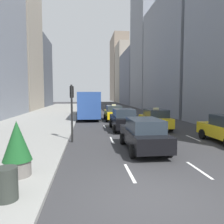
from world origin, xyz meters
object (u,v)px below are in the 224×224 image
object	(u,v)px
city_bus	(89,104)
trash_can	(6,184)
sedan_black_near	(144,134)
planter_with_shrub	(17,148)
traffic_light_pole	(72,104)
sedan_silver_behind	(123,119)
taxi_lead	(155,119)
taxi_second	(114,113)

from	to	relation	value
city_bus	trash_can	distance (m)	22.84
sedan_black_near	trash_can	size ratio (longest dim) A/B	5.29
planter_with_shrub	traffic_light_pole	xyz separation A→B (m)	(1.49, 6.04, 1.26)
sedan_silver_behind	traffic_light_pole	size ratio (longest dim) A/B	1.27
sedan_black_near	planter_with_shrub	bearing A→B (deg)	-147.28
taxi_lead	trash_can	xyz separation A→B (m)	(-7.98, -12.09, -0.28)
taxi_second	city_bus	size ratio (longest dim) A/B	0.38
traffic_light_pole	taxi_second	bearing A→B (deg)	69.99
taxi_second	city_bus	xyz separation A→B (m)	(-2.81, 3.99, 0.91)
taxi_second	sedan_black_near	distance (m)	13.40
taxi_second	city_bus	distance (m)	4.96
taxi_lead	taxi_second	world-z (taller)	same
sedan_black_near	traffic_light_pole	world-z (taller)	traffic_light_pole
taxi_second	planter_with_shrub	distance (m)	17.74
taxi_second	city_bus	bearing A→B (deg)	125.19
traffic_light_pole	planter_with_shrub	bearing A→B (deg)	-103.83
sedan_black_near	planter_with_shrub	size ratio (longest dim) A/B	2.44
traffic_light_pole	taxi_lead	bearing A→B (deg)	32.12
taxi_lead	sedan_black_near	bearing A→B (deg)	-112.43
taxi_second	planter_with_shrub	xyz separation A→B (m)	(-5.44, -16.89, 0.27)
sedan_black_near	city_bus	distance (m)	17.63
sedan_silver_behind	planter_with_shrub	world-z (taller)	planter_with_shrub
sedan_silver_behind	trash_can	world-z (taller)	sedan_silver_behind
planter_with_shrub	trash_can	bearing A→B (deg)	-81.99
trash_can	planter_with_shrub	size ratio (longest dim) A/B	0.46
sedan_black_near	sedan_silver_behind	bearing A→B (deg)	90.00
taxi_second	planter_with_shrub	size ratio (longest dim) A/B	2.26
sedan_silver_behind	city_bus	size ratio (longest dim) A/B	0.39
taxi_lead	city_bus	world-z (taller)	city_bus
taxi_lead	planter_with_shrub	distance (m)	13.17
taxi_lead	city_bus	size ratio (longest dim) A/B	0.38
traffic_light_pole	city_bus	bearing A→B (deg)	85.61
sedan_black_near	planter_with_shrub	xyz separation A→B (m)	(-5.44, -3.49, 0.28)
city_bus	sedan_black_near	bearing A→B (deg)	-80.81
sedan_black_near	traffic_light_pole	xyz separation A→B (m)	(-3.95, 2.55, 1.53)
city_bus	trash_can	size ratio (longest dim) A/B	12.90
taxi_second	traffic_light_pole	world-z (taller)	traffic_light_pole
taxi_lead	traffic_light_pole	xyz separation A→B (m)	(-6.75, -4.24, 1.53)
trash_can	planter_with_shrub	xyz separation A→B (m)	(-0.25, 1.81, 0.55)
trash_can	sedan_black_near	bearing A→B (deg)	45.67
sedan_black_near	city_bus	world-z (taller)	city_bus
sedan_black_near	sedan_silver_behind	size ratio (longest dim) A/B	1.04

